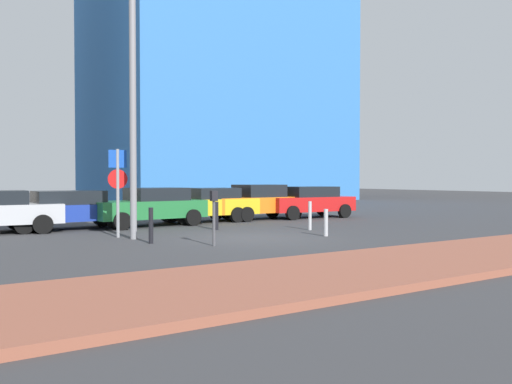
{
  "coord_description": "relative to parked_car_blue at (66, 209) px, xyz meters",
  "views": [
    {
      "loc": [
        -8.74,
        -13.66,
        1.83
      ],
      "look_at": [
        1.07,
        1.48,
        1.37
      ],
      "focal_mm": 37.17,
      "sensor_mm": 36.0,
      "label": 1
    }
  ],
  "objects": [
    {
      "name": "traffic_bollard_mid",
      "position": [
        7.22,
        -4.96,
        -0.23
      ],
      "size": [
        0.12,
        0.12,
        1.02
      ],
      "primitive_type": "cylinder",
      "color": "#B7B7BC",
      "rests_on": "ground"
    },
    {
      "name": "sidewalk_brick",
      "position": [
        4.12,
        -12.22,
        -0.67
      ],
      "size": [
        40.0,
        3.5,
        0.14
      ],
      "primitive_type": "cube",
      "color": "#93513D",
      "rests_on": "ground"
    },
    {
      "name": "building_colorful_midrise",
      "position": [
        17.89,
        22.18,
        12.61
      ],
      "size": [
        19.77,
        16.75,
        26.71
      ],
      "primitive_type": "cube",
      "color": "#3372BF",
      "rests_on": "ground"
    },
    {
      "name": "parked_car_green",
      "position": [
        3.04,
        -0.38,
        0.03
      ],
      "size": [
        4.4,
        2.27,
        1.48
      ],
      "color": "#237238",
      "rests_on": "ground"
    },
    {
      "name": "ground_plane",
      "position": [
        4.12,
        -6.05,
        -0.74
      ],
      "size": [
        120.0,
        120.0,
        0.0
      ],
      "primitive_type": "plane",
      "color": "#38383A"
    },
    {
      "name": "traffic_bollard_near",
      "position": [
        6.36,
        -6.84,
        -0.31
      ],
      "size": [
        0.13,
        0.13,
        0.86
      ],
      "primitive_type": "cylinder",
      "color": "#B7B7BC",
      "rests_on": "ground"
    },
    {
      "name": "parked_car_red",
      "position": [
        10.91,
        -0.29,
        0.03
      ],
      "size": [
        4.36,
        2.18,
        1.46
      ],
      "color": "red",
      "rests_on": "ground"
    },
    {
      "name": "traffic_bollard_edge",
      "position": [
        0.99,
        -5.6,
        -0.23
      ],
      "size": [
        0.13,
        0.13,
        1.02
      ],
      "primitive_type": "cylinder",
      "color": "black",
      "rests_on": "ground"
    },
    {
      "name": "traffic_bollard_far",
      "position": [
        4.45,
        -3.1,
        -0.24
      ],
      "size": [
        0.16,
        0.16,
        1.0
      ],
      "primitive_type": "cylinder",
      "color": "black",
      "rests_on": "ground"
    },
    {
      "name": "street_lamp",
      "position": [
        0.96,
        -4.29,
        3.81
      ],
      "size": [
        0.7,
        0.36,
        7.83
      ],
      "color": "gray",
      "rests_on": "ground"
    },
    {
      "name": "parking_sign_post",
      "position": [
        0.7,
        -3.59,
        0.98
      ],
      "size": [
        0.6,
        0.14,
        2.75
      ],
      "color": "gray",
      "rests_on": "ground"
    },
    {
      "name": "parked_car_blue",
      "position": [
        0.0,
        0.0,
        0.0
      ],
      "size": [
        4.53,
        2.04,
        1.39
      ],
      "color": "#1E389E",
      "rests_on": "ground"
    },
    {
      "name": "parked_car_yellow",
      "position": [
        5.83,
        0.12,
        0.01
      ],
      "size": [
        4.22,
        1.99,
        1.44
      ],
      "color": "gold",
      "rests_on": "ground"
    },
    {
      "name": "parked_car_orange",
      "position": [
        8.3,
        0.17,
        0.05
      ],
      "size": [
        4.57,
        2.06,
        1.56
      ],
      "color": "orange",
      "rests_on": "ground"
    },
    {
      "name": "parking_meter",
      "position": [
        2.22,
        -7.05,
        0.22
      ],
      "size": [
        0.18,
        0.14,
        1.5
      ],
      "color": "#4C4C51",
      "rests_on": "ground"
    }
  ]
}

